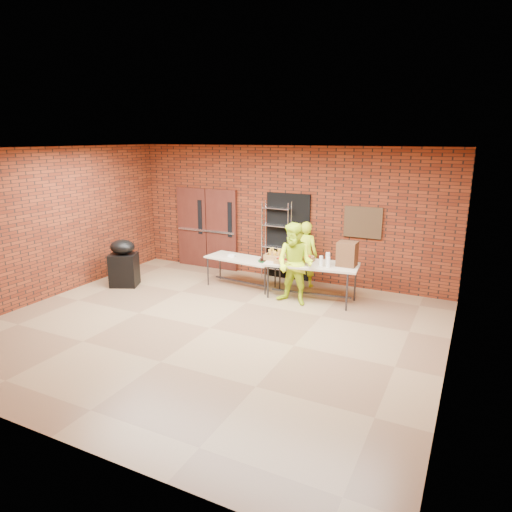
{
  "coord_description": "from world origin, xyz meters",
  "views": [
    {
      "loc": [
        4.18,
        -6.57,
        3.4
      ],
      "look_at": [
        0.25,
        1.4,
        1.07
      ],
      "focal_mm": 32.0,
      "sensor_mm": 36.0,
      "label": 1
    }
  ],
  "objects": [
    {
      "name": "muffin_tray",
      "position": [
        0.04,
        2.39,
        0.73
      ],
      "size": [
        0.41,
        0.41,
        0.1
      ],
      "color": "#12461F",
      "rests_on": "table_left"
    },
    {
      "name": "cup_stack_back",
      "position": [
        1.47,
        2.3,
        0.93
      ],
      "size": [
        0.09,
        0.09,
        0.26
      ],
      "primitive_type": "cylinder",
      "color": "white",
      "rests_on": "table_right"
    },
    {
      "name": "cup_stack_mid",
      "position": [
        1.54,
        2.14,
        0.91
      ],
      "size": [
        0.07,
        0.07,
        0.22
      ],
      "primitive_type": "cylinder",
      "color": "white",
      "rests_on": "table_right"
    },
    {
      "name": "table_left",
      "position": [
        -0.62,
        2.39,
        0.63
      ],
      "size": [
        1.73,
        0.87,
        0.68
      ],
      "rotation": [
        0.0,
        0.0,
        -0.11
      ],
      "color": "#C2B394",
      "rests_on": "room"
    },
    {
      "name": "dark_doorway",
      "position": [
        0.1,
        3.46,
        1.05
      ],
      "size": [
        1.1,
        0.06,
        2.1
      ],
      "primitive_type": "cube",
      "color": "black",
      "rests_on": "room"
    },
    {
      "name": "volunteer_man",
      "position": [
        0.91,
        1.88,
        0.86
      ],
      "size": [
        0.91,
        0.75,
        1.71
      ],
      "primitive_type": "imported",
      "rotation": [
        0.0,
        0.0,
        -0.12
      ],
      "color": "#C9F01A",
      "rests_on": "room"
    },
    {
      "name": "napkin_box",
      "position": [
        -0.86,
        2.39,
        0.71
      ],
      "size": [
        0.17,
        0.11,
        0.06
      ],
      "primitive_type": "cube",
      "color": "white",
      "rests_on": "table_left"
    },
    {
      "name": "basket_bananas",
      "position": [
        0.34,
        2.25,
        0.87
      ],
      "size": [
        0.47,
        0.37,
        0.15
      ],
      "color": "#AE8046",
      "rests_on": "table_right"
    },
    {
      "name": "volunteer_woman",
      "position": [
        0.7,
        3.1,
        0.77
      ],
      "size": [
        0.59,
        0.42,
        1.53
      ],
      "primitive_type": "imported",
      "rotation": [
        0.0,
        0.0,
        3.05
      ],
      "color": "#C9F01A",
      "rests_on": "room"
    },
    {
      "name": "bronze_plaque",
      "position": [
        1.9,
        3.45,
        1.55
      ],
      "size": [
        0.85,
        0.04,
        0.7
      ],
      "primitive_type": "cube",
      "color": "#442D1B",
      "rests_on": "room"
    },
    {
      "name": "coffee_dispenser",
      "position": [
        1.85,
        2.42,
        1.06
      ],
      "size": [
        0.39,
        0.35,
        0.51
      ],
      "primitive_type": "cube",
      "color": "brown",
      "rests_on": "table_right"
    },
    {
      "name": "basket_apples",
      "position": [
        0.63,
        2.04,
        0.86
      ],
      "size": [
        0.41,
        0.32,
        0.13
      ],
      "color": "#AE8046",
      "rests_on": "table_right"
    },
    {
      "name": "basket_oranges",
      "position": [
        0.91,
        2.36,
        0.86
      ],
      "size": [
        0.43,
        0.33,
        0.13
      ],
      "color": "#AE8046",
      "rests_on": "table_right"
    },
    {
      "name": "double_doors",
      "position": [
        -2.2,
        3.44,
        1.05
      ],
      "size": [
        1.78,
        0.12,
        2.1
      ],
      "color": "#461C14",
      "rests_on": "room"
    },
    {
      "name": "table_right",
      "position": [
        1.14,
        2.27,
        0.74
      ],
      "size": [
        2.04,
        1.05,
        0.8
      ],
      "rotation": [
        0.0,
        0.0,
        0.13
      ],
      "color": "#C2B394",
      "rests_on": "room"
    },
    {
      "name": "room",
      "position": [
        0.0,
        0.0,
        1.6
      ],
      "size": [
        8.08,
        7.08,
        3.28
      ],
      "color": "brown",
      "rests_on": "ground"
    },
    {
      "name": "cup_stack_front",
      "position": [
        1.39,
        2.12,
        0.91
      ],
      "size": [
        0.07,
        0.07,
        0.22
      ],
      "primitive_type": "cylinder",
      "color": "white",
      "rests_on": "table_right"
    },
    {
      "name": "wire_rack",
      "position": [
        -0.14,
        3.32,
        0.95
      ],
      "size": [
        0.71,
        0.27,
        1.91
      ],
      "primitive_type": null,
      "rotation": [
        0.0,
        0.0,
        -0.05
      ],
      "color": "silver",
      "rests_on": "room"
    },
    {
      "name": "covered_grill",
      "position": [
        -3.1,
        1.23,
        0.55
      ],
      "size": [
        0.75,
        0.71,
        1.1
      ],
      "rotation": [
        0.0,
        0.0,
        0.42
      ],
      "color": "black",
      "rests_on": "room"
    }
  ]
}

